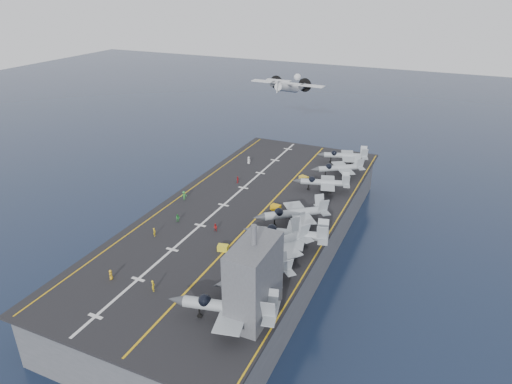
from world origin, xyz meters
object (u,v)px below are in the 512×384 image
at_px(transport_plane, 287,88).
at_px(island_superstructure, 254,272).
at_px(tow_cart_a, 223,248).
at_px(fighter_jet_0, 229,306).

bearing_deg(transport_plane, island_superstructure, -72.07).
relative_size(tow_cart_a, transport_plane, 0.09).
relative_size(fighter_jet_0, transport_plane, 0.73).
bearing_deg(island_superstructure, tow_cart_a, 132.41).
distance_m(fighter_jet_0, transport_plane, 96.55).
bearing_deg(island_superstructure, fighter_jet_0, -130.58).
xyz_separation_m(island_superstructure, fighter_jet_0, (-2.54, -2.97, -4.70)).
bearing_deg(fighter_jet_0, island_superstructure, 49.42).
xyz_separation_m(fighter_jet_0, tow_cart_a, (-9.85, 16.53, -2.24)).
relative_size(island_superstructure, tow_cart_a, 7.11).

